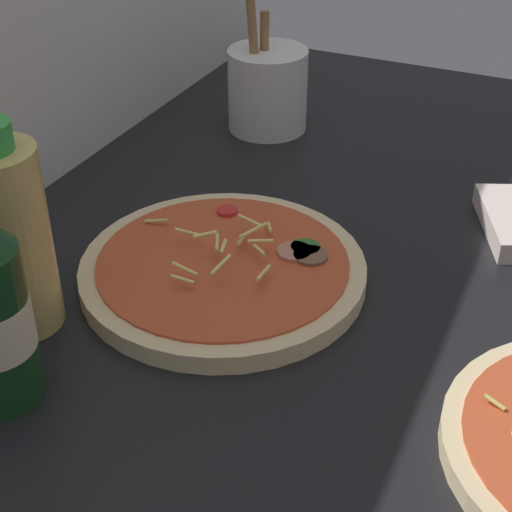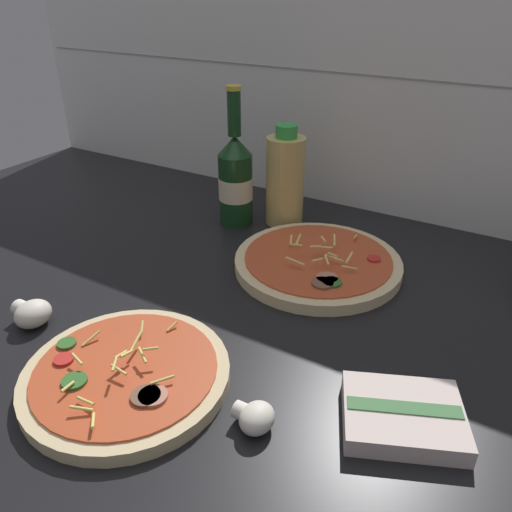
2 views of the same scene
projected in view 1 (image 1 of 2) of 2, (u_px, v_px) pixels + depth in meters
counter_slab at (342, 418)px, 64.27cm from camera, size 160.00×90.00×2.50cm
pizza_far at (224, 270)px, 77.92cm from camera, size 28.44×28.44×5.10cm
oil_bottle at (7, 237)px, 67.98cm from camera, size 7.55×7.55×19.88cm
utensil_crock at (267, 89)px, 105.73cm from camera, size 10.71×10.71×17.98cm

